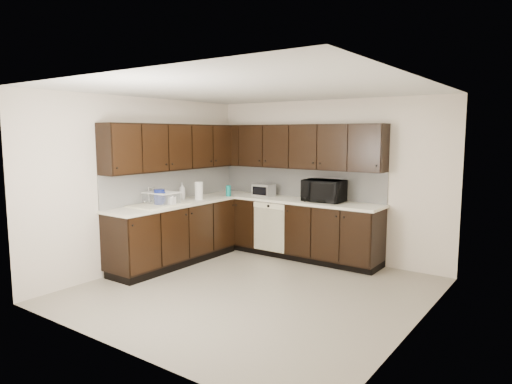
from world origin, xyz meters
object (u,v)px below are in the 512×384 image
Objects in this scene: sink at (159,209)px; microwave at (324,191)px; storage_bin at (161,198)px; toaster_oven at (264,190)px; blue_pitcher at (159,197)px.

microwave reaches higher than sink.
storage_bin is (-0.04, 0.09, 0.15)m from sink.
microwave is 1.84× the size of toaster_oven.
sink is 1.83m from toaster_oven.
toaster_oven is (-1.09, -0.04, -0.06)m from microwave.
blue_pitcher is (0.05, -0.09, 0.03)m from storage_bin.
toaster_oven is at bearing 67.88° from sink.
sink is at bearing -144.08° from blue_pitcher.
storage_bin is at bearing 140.36° from blue_pitcher.
toaster_oven is 0.73× the size of storage_bin.
toaster_oven is at bearing 87.49° from blue_pitcher.
blue_pitcher reaches higher than storage_bin.
blue_pitcher is at bearing -139.21° from microwave.
sink is 0.18m from blue_pitcher.
sink reaches higher than blue_pitcher.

